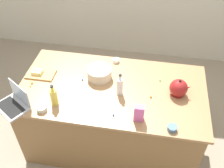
{
  "coord_description": "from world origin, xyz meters",
  "views": [
    {
      "loc": [
        0.34,
        -1.93,
        2.76
      ],
      "look_at": [
        0.0,
        0.0,
        0.95
      ],
      "focal_mm": 42.05,
      "sensor_mm": 36.0,
      "label": 1
    }
  ],
  "objects": [
    {
      "name": "bottle_oil",
      "position": [
        -0.5,
        -0.32,
        0.99
      ],
      "size": [
        0.07,
        0.07,
        0.23
      ],
      "color": "#DBC64C",
      "rests_on": "island_counter"
    },
    {
      "name": "island_counter",
      "position": [
        0.0,
        0.0,
        0.45
      ],
      "size": [
        1.93,
        1.04,
        0.9
      ],
      "color": "olive",
      "rests_on": "ground"
    },
    {
      "name": "candy_bag",
      "position": [
        0.31,
        -0.38,
        0.99
      ],
      "size": [
        0.09,
        0.06,
        0.17
      ],
      "primitive_type": "cube",
      "color": "pink",
      "rests_on": "island_counter"
    },
    {
      "name": "candy_5",
      "position": [
        -0.84,
        -0.09,
        0.91
      ],
      "size": [
        0.02,
        0.02,
        0.02
      ],
      "primitive_type": "sphere",
      "color": "yellow",
      "rests_on": "island_counter"
    },
    {
      "name": "cutting_board",
      "position": [
        -0.8,
        0.07,
        0.91
      ],
      "size": [
        0.3,
        0.18,
        0.02
      ],
      "primitive_type": "cube",
      "color": "tan",
      "rests_on": "island_counter"
    },
    {
      "name": "candy_2",
      "position": [
        0.4,
        -0.08,
        0.91
      ],
      "size": [
        0.02,
        0.02,
        0.02
      ],
      "primitive_type": "sphere",
      "color": "orange",
      "rests_on": "island_counter"
    },
    {
      "name": "ramekin_wide",
      "position": [
        -0.03,
        0.44,
        0.92
      ],
      "size": [
        0.08,
        0.08,
        0.04
      ],
      "primitive_type": "cylinder",
      "color": "white",
      "rests_on": "island_counter"
    },
    {
      "name": "ramekin_medium",
      "position": [
        0.61,
        -0.44,
        0.92
      ],
      "size": [
        0.09,
        0.09,
        0.04
      ],
      "primitive_type": "cylinder",
      "color": "slate",
      "rests_on": "island_counter"
    },
    {
      "name": "mixing_bowl_large",
      "position": [
        -0.16,
        0.14,
        0.96
      ],
      "size": [
        0.27,
        0.27,
        0.12
      ],
      "color": "beige",
      "rests_on": "island_counter"
    },
    {
      "name": "laptop",
      "position": [
        -0.87,
        -0.41,
        0.95
      ],
      "size": [
        0.38,
        0.36,
        0.22
      ],
      "color": "#B7B7BC",
      "rests_on": "island_counter"
    },
    {
      "name": "bottle_vinegar",
      "position": [
        0.09,
        -0.07,
        1.0
      ],
      "size": [
        0.06,
        0.06,
        0.25
      ],
      "color": "white",
      "rests_on": "island_counter"
    },
    {
      "name": "candy_6",
      "position": [
        -0.8,
        -0.35,
        0.91
      ],
      "size": [
        0.02,
        0.02,
        0.02
      ],
      "primitive_type": "sphere",
      "color": "#CC3399",
      "rests_on": "island_counter"
    },
    {
      "name": "butter_stick_right",
      "position": [
        -0.83,
        0.09,
        0.94
      ],
      "size": [
        0.11,
        0.04,
        0.04
      ],
      "primitive_type": "cube",
      "rotation": [
        0.0,
        0.0,
        -0.07
      ],
      "color": "#F4E58C",
      "rests_on": "cutting_board"
    },
    {
      "name": "candy_1",
      "position": [
        0.48,
        0.18,
        0.91
      ],
      "size": [
        0.01,
        0.01,
        0.01
      ],
      "primitive_type": "sphere",
      "color": "green",
      "rests_on": "island_counter"
    },
    {
      "name": "butter_stick_left",
      "position": [
        -0.84,
        0.04,
        0.94
      ],
      "size": [
        0.11,
        0.04,
        0.04
      ],
      "primitive_type": "cube",
      "rotation": [
        0.0,
        0.0,
        -0.01
      ],
      "color": "#F4E58C",
      "rests_on": "cutting_board"
    },
    {
      "name": "candy_7",
      "position": [
        -0.84,
        -0.13,
        0.91
      ],
      "size": [
        0.01,
        0.01,
        0.01
      ],
      "primitive_type": "sphere",
      "color": "yellow",
      "rests_on": "island_counter"
    },
    {
      "name": "candy_0",
      "position": [
        -0.33,
        0.06,
        0.91
      ],
      "size": [
        0.02,
        0.02,
        0.02
      ],
      "primitive_type": "sphere",
      "color": "blue",
      "rests_on": "island_counter"
    },
    {
      "name": "kettle",
      "position": [
        0.66,
        0.02,
        0.98
      ],
      "size": [
        0.21,
        0.18,
        0.2
      ],
      "color": "maroon",
      "rests_on": "island_counter"
    },
    {
      "name": "ramekin_small",
      "position": [
        -0.6,
        -0.42,
        0.92
      ],
      "size": [
        0.09,
        0.09,
        0.05
      ],
      "primitive_type": "cylinder",
      "color": "beige",
      "rests_on": "island_counter"
    },
    {
      "name": "candy_3",
      "position": [
        -0.57,
        -0.2,
        0.91
      ],
      "size": [
        0.02,
        0.02,
        0.02
      ],
      "primitive_type": "sphere",
      "color": "green",
      "rests_on": "island_counter"
    },
    {
      "name": "ground_plane",
      "position": [
        0.0,
        0.0,
        0.0
      ],
      "size": [
        12.0,
        12.0,
        0.0
      ],
      "primitive_type": "plane",
      "color": "gray"
    },
    {
      "name": "candy_4",
      "position": [
        0.08,
        -0.37,
        0.91
      ],
      "size": [
        0.02,
        0.02,
        0.02
      ],
      "primitive_type": "sphere",
      "color": "blue",
      "rests_on": "island_counter"
    }
  ]
}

